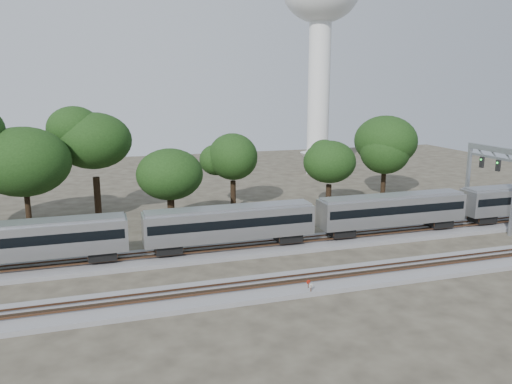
# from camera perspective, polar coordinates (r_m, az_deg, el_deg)

# --- Properties ---
(ground) EXTENTS (160.00, 160.00, 0.00)m
(ground) POSITION_cam_1_polar(r_m,az_deg,el_deg) (45.21, -4.97, -9.70)
(ground) COLOR #383328
(ground) RESTS_ON ground
(track_far) EXTENTS (160.00, 5.00, 0.73)m
(track_far) POSITION_cam_1_polar(r_m,az_deg,el_deg) (50.65, -6.44, -7.03)
(track_far) COLOR slate
(track_far) RESTS_ON ground
(track_near) EXTENTS (160.00, 5.00, 0.73)m
(track_near) POSITION_cam_1_polar(r_m,az_deg,el_deg) (41.53, -3.77, -11.42)
(track_near) COLOR slate
(track_near) RESTS_ON ground
(train) EXTENTS (127.34, 3.10, 4.57)m
(train) POSITION_cam_1_polar(r_m,az_deg,el_deg) (57.79, 15.40, -1.89)
(train) COLOR #ADAFB4
(train) RESTS_ON ground
(switch_stand_red) EXTENTS (0.35, 0.12, 1.11)m
(switch_stand_red) POSITION_cam_1_polar(r_m,az_deg,el_deg) (41.96, 6.00, -10.46)
(switch_stand_red) COLOR #512D19
(switch_stand_red) RESTS_ON ground
(switch_stand_white) EXTENTS (0.34, 0.14, 1.10)m
(switch_stand_white) POSITION_cam_1_polar(r_m,az_deg,el_deg) (41.30, 6.29, -10.86)
(switch_stand_white) COLOR #512D19
(switch_stand_white) RESTS_ON ground
(switch_lever) EXTENTS (0.53, 0.36, 0.30)m
(switch_lever) POSITION_cam_1_polar(r_m,az_deg,el_deg) (41.38, 3.75, -11.60)
(switch_lever) COLOR #512D19
(switch_lever) RESTS_ON ground
(water_tower) EXTENTS (14.31, 14.31, 39.62)m
(water_tower) POSITION_cam_1_polar(r_m,az_deg,el_deg) (96.25, 7.42, 19.61)
(water_tower) COLOR silver
(water_tower) RESTS_ON ground
(signal_gantry) EXTENTS (0.68, 8.02, 9.76)m
(signal_gantry) POSITION_cam_1_polar(r_m,az_deg,el_deg) (64.89, 25.31, 2.42)
(signal_gantry) COLOR gray
(signal_gantry) RESTS_ON ground
(tree_2) EXTENTS (8.44, 8.44, 11.90)m
(tree_2) POSITION_cam_1_polar(r_m,az_deg,el_deg) (61.81, -25.04, 3.12)
(tree_2) COLOR black
(tree_2) RESTS_ON ground
(tree_3) EXTENTS (10.11, 10.11, 14.25)m
(tree_3) POSITION_cam_1_polar(r_m,az_deg,el_deg) (65.47, -18.07, 5.57)
(tree_3) COLOR black
(tree_3) RESTS_ON ground
(tree_4) EXTENTS (6.63, 6.63, 9.35)m
(tree_4) POSITION_cam_1_polar(r_m,az_deg,el_deg) (59.22, -9.83, 1.99)
(tree_4) COLOR black
(tree_4) RESTS_ON ground
(tree_5) EXTENTS (7.36, 7.36, 10.37)m
(tree_5) POSITION_cam_1_polar(r_m,az_deg,el_deg) (67.70, -2.67, 4.04)
(tree_5) COLOR black
(tree_5) RESTS_ON ground
(tree_6) EXTENTS (6.79, 6.79, 9.58)m
(tree_6) POSITION_cam_1_polar(r_m,az_deg,el_deg) (67.38, 8.40, 3.40)
(tree_6) COLOR black
(tree_6) RESTS_ON ground
(tree_7) EXTENTS (8.69, 8.69, 12.25)m
(tree_7) POSITION_cam_1_polar(r_m,az_deg,el_deg) (77.24, 14.59, 5.66)
(tree_7) COLOR black
(tree_7) RESTS_ON ground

